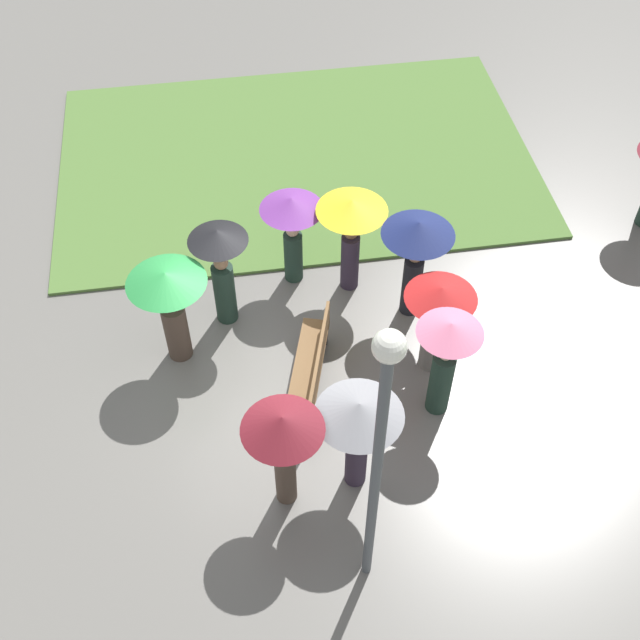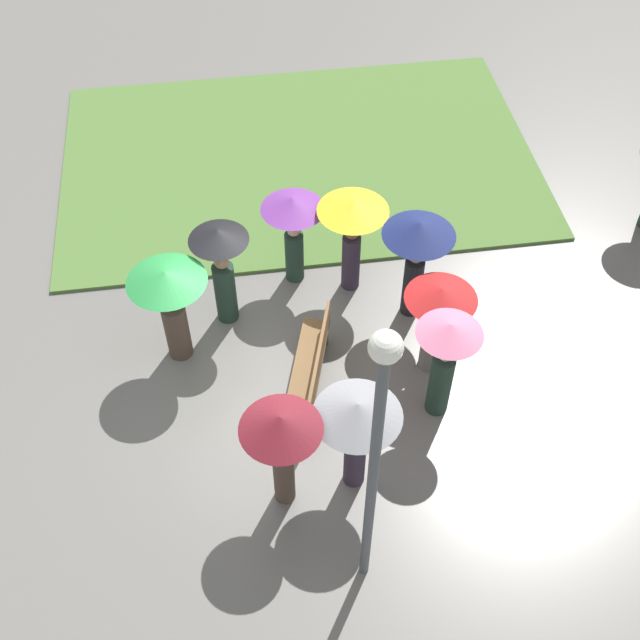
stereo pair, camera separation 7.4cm
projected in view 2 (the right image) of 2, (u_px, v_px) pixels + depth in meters
The scene contains 13 objects.
ground_plane at pixel (247, 366), 12.55m from camera, with size 90.00×90.00×0.00m, color #66635E.
lawn_patch_near at pixel (299, 158), 15.92m from camera, with size 6.06×9.24×0.06m.
park_bench at pixel (312, 368), 11.93m from camera, with size 2.01×0.97×0.90m.
lamp_post at pixel (376, 445), 8.09m from camera, with size 0.32×0.32×4.75m.
crowd_person_red at pixel (438, 313), 11.68m from camera, with size 1.06×1.06×1.72m.
crowd_person_black at pixel (221, 262), 12.27m from camera, with size 0.92×0.92×1.93m.
crowd_person_green at pixel (170, 297), 11.76m from camera, with size 1.18×1.18×1.82m.
crowd_person_grey at pixel (357, 421), 10.17m from camera, with size 1.16×1.16×1.81m.
crowd_person_navy at pixel (417, 246), 12.21m from camera, with size 1.13×1.13×1.94m.
crowd_person_maroon at pixel (281, 436), 9.95m from camera, with size 1.06×1.06×1.92m.
crowd_person_purple at pixel (293, 220), 12.84m from camera, with size 1.04×1.04×1.76m.
crowd_person_pink at pixel (445, 355), 11.09m from camera, with size 0.93×0.93×1.91m.
crowd_person_yellow at pixel (352, 223), 12.63m from camera, with size 1.14×1.14×1.87m.
Camera 2 is at (7.74, 0.04, 9.97)m, focal length 45.00 mm.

